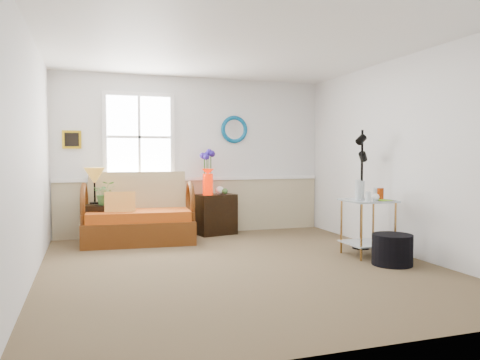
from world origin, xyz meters
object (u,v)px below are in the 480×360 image
object	(u,v)px
loveseat	(139,208)
ottoman	(392,250)
side_table	(368,228)
cabinet	(216,214)
lamp_stand	(96,225)
floor_lamp	(362,190)

from	to	relation	value
loveseat	ottoman	distance (m)	3.64
loveseat	side_table	bearing A→B (deg)	-29.77
loveseat	ottoman	xyz separation A→B (m)	(2.72, -2.39, -0.34)
cabinet	ottoman	size ratio (longest dim) A/B	1.39
lamp_stand	ottoman	bearing A→B (deg)	-36.72
ottoman	side_table	bearing A→B (deg)	89.14
cabinet	ottoman	world-z (taller)	cabinet
loveseat	cabinet	size ratio (longest dim) A/B	2.42
loveseat	floor_lamp	bearing A→B (deg)	-21.50
loveseat	lamp_stand	distance (m)	0.66
cabinet	lamp_stand	bearing A→B (deg)	176.27
cabinet	side_table	xyz separation A→B (m)	(1.44, -2.23, 0.04)
floor_lamp	loveseat	bearing A→B (deg)	136.66
lamp_stand	floor_lamp	size ratio (longest dim) A/B	0.35
side_table	loveseat	bearing A→B (deg)	145.81
ottoman	floor_lamp	bearing A→B (deg)	78.80
lamp_stand	side_table	bearing A→B (deg)	-30.32
cabinet	side_table	distance (m)	2.65
floor_lamp	ottoman	world-z (taller)	floor_lamp
loveseat	side_table	xyz separation A→B (m)	(2.73, -1.86, -0.16)
lamp_stand	side_table	size ratio (longest dim) A/B	0.79
loveseat	floor_lamp	distance (m)	3.26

